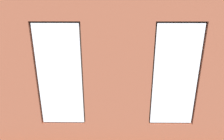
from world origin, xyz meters
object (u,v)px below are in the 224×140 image
object	(u,v)px
potted_plant_near_tv	(47,85)
potted_plant_foreground_right	(60,57)
media_console	(41,83)
potted_plant_between_couches	(142,100)
remote_black	(116,75)
papasan_chair	(88,64)
couch_left	(184,86)
remote_silver	(99,75)
coffee_table	(104,78)
remote_gray	(104,76)
couch_by_window	(82,115)
tv_flatscreen	(38,66)
cup_ceramic	(107,77)
potted_plant_mid_room_small	(136,79)
potted_plant_by_left_couch	(163,70)
candle_jar	(91,76)
potted_plant_corner_far_left	(217,111)

from	to	relation	value
potted_plant_near_tv	potted_plant_foreground_right	size ratio (longest dim) A/B	0.74
media_console	potted_plant_between_couches	bearing A→B (deg)	148.39
remote_black	papasan_chair	bearing A→B (deg)	-5.79
couch_left	remote_silver	distance (m)	2.95
coffee_table	potted_plant_foreground_right	world-z (taller)	potted_plant_foreground_right
remote_gray	media_console	world-z (taller)	media_console
couch_by_window	remote_silver	size ratio (longest dim) A/B	12.14
papasan_chair	tv_flatscreen	bearing A→B (deg)	48.69
cup_ceramic	potted_plant_mid_room_small	distance (m)	1.07
tv_flatscreen	papasan_chair	distance (m)	2.26
couch_by_window	papasan_chair	xyz separation A→B (m)	(0.29, -3.70, 0.12)
tv_flatscreen	potted_plant_mid_room_small	size ratio (longest dim) A/B	1.95
couch_by_window	cup_ceramic	world-z (taller)	couch_by_window
potted_plant_mid_room_small	potted_plant_by_left_couch	xyz separation A→B (m)	(-1.13, -0.61, 0.11)
remote_black	cup_ceramic	bearing A→B (deg)	80.77
coffee_table	candle_jar	size ratio (longest dim) A/B	12.98
couch_left	cup_ceramic	bearing A→B (deg)	-95.98
potted_plant_corner_far_left	potted_plant_foreground_right	world-z (taller)	potted_plant_foreground_right
media_console	potted_plant_between_couches	xyz separation A→B (m)	(-3.23, 1.99, 0.41)
potted_plant_between_couches	remote_gray	bearing A→B (deg)	-65.45
potted_plant_by_left_couch	potted_plant_corner_far_left	bearing A→B (deg)	99.92
media_console	remote_black	bearing A→B (deg)	-170.67
couch_by_window	cup_ceramic	size ratio (longest dim) A/B	20.79
potted_plant_by_left_couch	potted_plant_near_tv	bearing A→B (deg)	26.67
coffee_table	remote_gray	size ratio (longest dim) A/B	9.01
potted_plant_near_tv	potted_plant_between_couches	bearing A→B (deg)	158.95
remote_silver	remote_gray	xyz separation A→B (m)	(-0.19, 0.10, 0.00)
candle_jar	potted_plant_foreground_right	bearing A→B (deg)	-47.01
tv_flatscreen	potted_plant_near_tv	xyz separation A→B (m)	(-0.55, 0.96, -0.28)
candle_jar	cup_ceramic	bearing A→B (deg)	180.00
papasan_chair	potted_plant_between_couches	size ratio (longest dim) A/B	0.92
couch_left	tv_flatscreen	distance (m)	4.91
coffee_table	tv_flatscreen	distance (m)	2.27
remote_gray	potted_plant_mid_room_small	xyz separation A→B (m)	(-1.15, -0.11, -0.13)
cup_ceramic	remote_black	distance (m)	0.40
couch_by_window	cup_ceramic	xyz separation A→B (m)	(-0.56, -2.21, 0.15)
papasan_chair	potted_plant_corner_far_left	bearing A→B (deg)	133.09
remote_silver	papasan_chair	size ratio (longest dim) A/B	0.15
potted_plant_mid_room_small	potted_plant_by_left_couch	size ratio (longest dim) A/B	0.76
remote_gray	potted_plant_mid_room_small	distance (m)	1.16
candle_jar	papasan_chair	distance (m)	1.51
papasan_chair	potted_plant_corner_far_left	size ratio (longest dim) A/B	1.46
couch_left	remote_black	distance (m)	2.37
papasan_chair	potted_plant_between_couches	world-z (taller)	potted_plant_between_couches
cup_ceramic	remote_black	world-z (taller)	cup_ceramic
potted_plant_between_couches	coffee_table	bearing A→B (deg)	-65.45
couch_by_window	tv_flatscreen	distance (m)	2.75
couch_by_window	papasan_chair	size ratio (longest dim) A/B	1.84
coffee_table	potted_plant_corner_far_left	distance (m)	3.73
papasan_chair	potted_plant_near_tv	distance (m)	2.78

